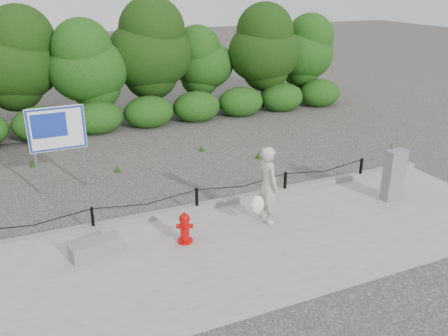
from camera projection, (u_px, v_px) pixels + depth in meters
ground at (197, 213)px, 11.70m from camera, size 90.00×90.00×0.00m
sidewalk at (231, 251)px, 9.99m from camera, size 14.00×4.00×0.08m
curb at (196, 207)px, 11.68m from camera, size 14.00×0.22×0.14m
chain_barrier at (197, 197)px, 11.53m from camera, size 10.06×0.06×0.60m
treeline at (118, 58)px, 18.42m from camera, size 20.23×3.63×4.68m
fire_hydrant at (185, 228)px, 10.15m from camera, size 0.43×0.43×0.70m
pedestrian at (267, 186)px, 10.85m from camera, size 0.74×0.67×1.84m
concrete_block at (96, 248)px, 9.74m from camera, size 1.09×0.59×0.33m
utility_cabinet at (394, 175)px, 12.04m from camera, size 0.51×0.37×1.47m
advertising_sign at (57, 133)px, 12.38m from camera, size 1.46×0.13×2.34m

